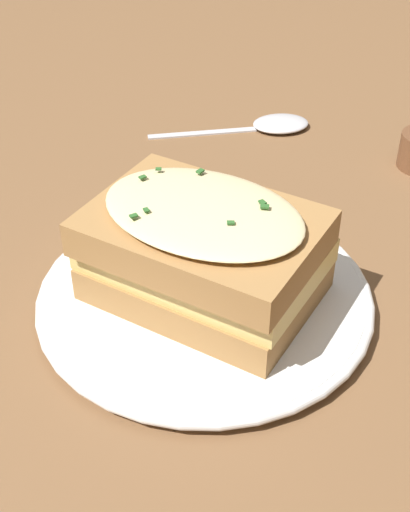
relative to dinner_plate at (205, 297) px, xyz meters
name	(u,v)px	position (x,y,z in m)	size (l,w,h in m)	color
ground_plane	(241,332)	(0.03, -0.02, -0.01)	(2.40, 2.40, 0.00)	brown
dinner_plate	(205,297)	(0.00, 0.00, 0.00)	(0.24, 0.24, 0.01)	white
sandwich	(204,251)	(0.00, 0.00, 0.04)	(0.18, 0.16, 0.08)	#A37542
spoon	(272,125)	(0.03, 0.28, 0.00)	(0.17, 0.07, 0.01)	silver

